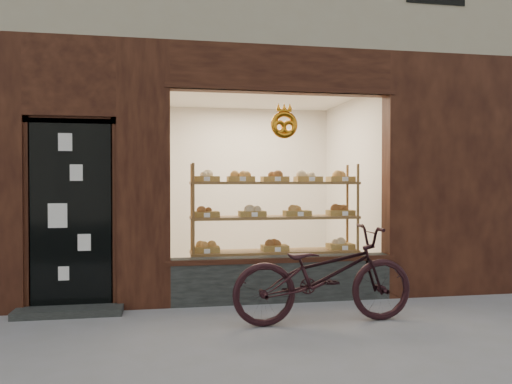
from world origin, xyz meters
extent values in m
plane|color=slate|center=(0.00, 0.00, 0.00)|extent=(90.00, 90.00, 0.00)
cube|color=#373C3A|center=(0.45, 2.12, 0.28)|extent=(2.70, 0.25, 0.55)
cube|color=black|center=(-2.00, 2.06, 1.10)|extent=(0.90, 0.04, 2.15)
cube|color=#373C3A|center=(-2.00, 1.90, 0.04)|extent=(1.15, 0.35, 0.08)
torus|color=orange|center=(0.45, 2.02, 2.15)|extent=(0.33, 0.07, 0.33)
cube|color=brown|center=(0.45, 2.55, 0.05)|extent=(2.20, 0.45, 0.04)
cube|color=brown|center=(0.45, 2.55, 0.55)|extent=(2.20, 0.45, 0.03)
cube|color=brown|center=(0.45, 2.55, 1.00)|extent=(2.20, 0.45, 0.04)
cube|color=brown|center=(0.45, 2.55, 1.45)|extent=(2.20, 0.45, 0.04)
cylinder|color=brown|center=(-0.62, 2.35, 0.85)|extent=(0.04, 0.04, 1.70)
cylinder|color=brown|center=(1.52, 2.35, 0.85)|extent=(0.04, 0.04, 1.70)
cylinder|color=brown|center=(-0.62, 2.75, 0.85)|extent=(0.04, 0.04, 1.70)
cylinder|color=brown|center=(1.52, 2.75, 0.85)|extent=(0.04, 0.04, 1.70)
cube|color=olive|center=(-0.45, 2.55, 0.60)|extent=(0.34, 0.24, 0.07)
sphere|color=#B87830|center=(-0.45, 2.55, 0.69)|extent=(0.11, 0.11, 0.11)
cube|color=white|center=(-0.45, 2.36, 0.60)|extent=(0.07, 0.01, 0.05)
cube|color=olive|center=(0.45, 2.55, 0.60)|extent=(0.34, 0.24, 0.07)
sphere|color=brown|center=(0.45, 2.55, 0.69)|extent=(0.11, 0.11, 0.11)
cube|color=white|center=(0.45, 2.36, 0.60)|extent=(0.07, 0.01, 0.05)
cube|color=olive|center=(1.35, 2.55, 0.60)|extent=(0.34, 0.24, 0.07)
sphere|color=tan|center=(1.35, 2.55, 0.69)|extent=(0.11, 0.11, 0.11)
cube|color=white|center=(1.35, 2.36, 0.60)|extent=(0.08, 0.01, 0.05)
cube|color=olive|center=(-0.45, 2.55, 1.05)|extent=(0.34, 0.24, 0.07)
sphere|color=brown|center=(-0.45, 2.55, 1.14)|extent=(0.11, 0.11, 0.11)
cube|color=white|center=(-0.45, 2.36, 1.05)|extent=(0.07, 0.01, 0.06)
cube|color=olive|center=(0.15, 2.55, 1.05)|extent=(0.34, 0.24, 0.07)
sphere|color=tan|center=(0.15, 2.55, 1.14)|extent=(0.11, 0.11, 0.11)
cube|color=white|center=(0.15, 2.36, 1.05)|extent=(0.08, 0.01, 0.06)
cube|color=olive|center=(0.75, 2.55, 1.05)|extent=(0.34, 0.24, 0.07)
sphere|color=#B87830|center=(0.75, 2.55, 1.14)|extent=(0.11, 0.11, 0.11)
cube|color=white|center=(0.75, 2.36, 1.05)|extent=(0.07, 0.01, 0.06)
cube|color=olive|center=(1.35, 2.55, 1.05)|extent=(0.34, 0.24, 0.07)
sphere|color=brown|center=(1.35, 2.55, 1.14)|extent=(0.11, 0.11, 0.11)
cube|color=white|center=(1.35, 2.36, 1.05)|extent=(0.08, 0.01, 0.06)
cube|color=olive|center=(-0.45, 2.55, 1.50)|extent=(0.34, 0.24, 0.07)
sphere|color=tan|center=(-0.45, 2.55, 1.59)|extent=(0.11, 0.11, 0.11)
cube|color=white|center=(-0.45, 2.36, 1.50)|extent=(0.07, 0.01, 0.06)
cube|color=olive|center=(0.00, 2.55, 1.50)|extent=(0.34, 0.24, 0.07)
sphere|color=#B87830|center=(0.00, 2.55, 1.59)|extent=(0.11, 0.11, 0.11)
cube|color=white|center=(0.00, 2.36, 1.50)|extent=(0.07, 0.01, 0.06)
cube|color=olive|center=(0.45, 2.55, 1.50)|extent=(0.34, 0.24, 0.07)
sphere|color=brown|center=(0.45, 2.55, 1.59)|extent=(0.11, 0.11, 0.11)
cube|color=white|center=(0.45, 2.36, 1.50)|extent=(0.07, 0.01, 0.06)
cube|color=olive|center=(0.90, 2.55, 1.50)|extent=(0.34, 0.24, 0.07)
sphere|color=tan|center=(0.90, 2.55, 1.59)|extent=(0.11, 0.11, 0.11)
cube|color=white|center=(0.90, 2.36, 1.50)|extent=(0.07, 0.01, 0.06)
cube|color=olive|center=(1.35, 2.55, 1.50)|extent=(0.34, 0.24, 0.07)
sphere|color=#B87830|center=(1.35, 2.55, 1.59)|extent=(0.11, 0.11, 0.11)
cube|color=white|center=(1.35, 2.36, 1.50)|extent=(0.08, 0.01, 0.06)
imported|color=black|center=(0.66, 1.12, 0.50)|extent=(1.93, 0.70, 1.01)
camera|label=1|loc=(-0.93, -3.82, 1.45)|focal=35.00mm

